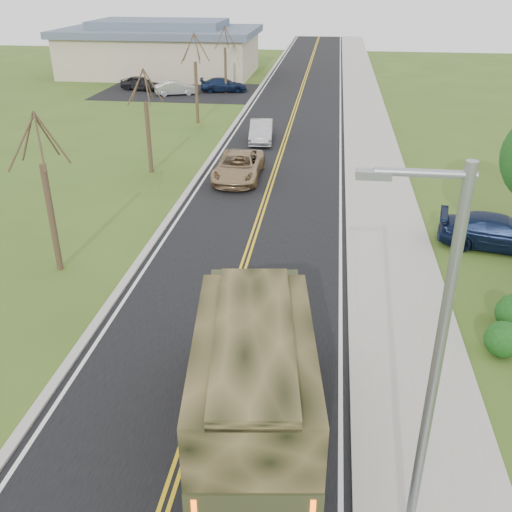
% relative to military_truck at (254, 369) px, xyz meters
% --- Properties ---
extents(ground, '(160.00, 160.00, 0.00)m').
position_rel_military_truck_xyz_m(ground, '(-1.63, -2.18, -2.07)').
color(ground, '#39521B').
rests_on(ground, ground).
extents(road, '(8.00, 120.00, 0.01)m').
position_rel_military_truck_xyz_m(road, '(-1.63, 37.82, -2.06)').
color(road, black).
rests_on(road, ground).
extents(curb_right, '(0.30, 120.00, 0.12)m').
position_rel_military_truck_xyz_m(curb_right, '(2.52, 37.82, -2.01)').
color(curb_right, '#9E998E').
rests_on(curb_right, ground).
extents(sidewalk_right, '(3.20, 120.00, 0.10)m').
position_rel_military_truck_xyz_m(sidewalk_right, '(4.27, 37.82, -2.02)').
color(sidewalk_right, '#9E998E').
rests_on(sidewalk_right, ground).
extents(curb_left, '(0.30, 120.00, 0.10)m').
position_rel_military_truck_xyz_m(curb_left, '(-5.78, 37.82, -2.02)').
color(curb_left, '#9E998E').
rests_on(curb_left, ground).
extents(street_light, '(1.65, 0.22, 8.00)m').
position_rel_military_truck_xyz_m(street_light, '(3.27, -2.68, 2.36)').
color(street_light, gray).
rests_on(street_light, ground).
extents(bare_tree_a, '(1.93, 2.26, 6.08)m').
position_rel_military_truck_xyz_m(bare_tree_a, '(-8.63, 7.82, 0.56)').
color(bare_tree_a, '#38281C').
rests_on(bare_tree_a, ground).
extents(bare_tree_b, '(1.83, 2.14, 5.73)m').
position_rel_military_truck_xyz_m(bare_tree_b, '(-8.63, 19.82, 0.41)').
color(bare_tree_b, '#38281C').
rests_on(bare_tree_b, ground).
extents(bare_tree_c, '(2.04, 2.39, 6.42)m').
position_rel_military_truck_xyz_m(bare_tree_c, '(-8.63, 31.82, 0.71)').
color(bare_tree_c, '#38281C').
rests_on(bare_tree_c, ground).
extents(bare_tree_d, '(1.88, 2.20, 5.91)m').
position_rel_military_truck_xyz_m(bare_tree_d, '(-8.63, 43.82, 0.48)').
color(bare_tree_d, '#38281C').
rests_on(bare_tree_d, ground).
extents(commercial_building, '(25.50, 21.50, 5.65)m').
position_rel_military_truck_xyz_m(commercial_building, '(-17.61, 53.79, 0.62)').
color(commercial_building, tan).
rests_on(commercial_building, ground).
extents(military_truck, '(3.44, 7.50, 3.61)m').
position_rel_military_truck_xyz_m(military_truck, '(0.00, 0.00, 0.00)').
color(military_truck, black).
rests_on(military_truck, ground).
extents(suv_champagne, '(2.43, 5.23, 1.45)m').
position_rel_military_truck_xyz_m(suv_champagne, '(-3.48, 19.30, -1.34)').
color(suv_champagne, '#997C56').
rests_on(suv_champagne, ground).
extents(sedan_silver, '(1.84, 4.35, 1.40)m').
position_rel_military_truck_xyz_m(sedan_silver, '(-3.21, 27.14, -1.37)').
color(sedan_silver, '#AAA9AE').
rests_on(sedan_silver, ground).
extents(pickup_navy, '(5.04, 2.77, 1.38)m').
position_rel_military_truck_xyz_m(pickup_navy, '(8.52, 12.01, -1.38)').
color(pickup_navy, '#0E1834').
rests_on(pickup_navy, ground).
extents(lot_car_dark, '(4.16, 2.46, 1.33)m').
position_rel_military_truck_xyz_m(lot_car_dark, '(-17.08, 44.15, -1.41)').
color(lot_car_dark, black).
rests_on(lot_car_dark, ground).
extents(lot_car_silver, '(4.06, 2.73, 1.26)m').
position_rel_military_truck_xyz_m(lot_car_silver, '(-13.07, 42.24, -1.44)').
color(lot_car_silver, '#B4B5B9').
rests_on(lot_car_silver, ground).
extents(lot_car_navy, '(4.67, 2.54, 1.28)m').
position_rel_military_truck_xyz_m(lot_car_navy, '(-8.96, 44.38, -1.43)').
color(lot_car_navy, '#0D1933').
rests_on(lot_car_navy, ground).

